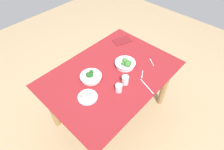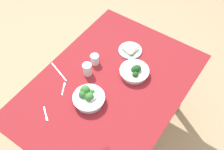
% 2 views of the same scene
% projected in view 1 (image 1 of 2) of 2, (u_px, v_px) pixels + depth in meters
% --- Properties ---
extents(ground_plane, '(6.00, 6.00, 0.00)m').
position_uv_depth(ground_plane, '(111.00, 112.00, 2.39)').
color(ground_plane, tan).
extents(dining_table, '(1.36, 0.97, 0.74)m').
position_uv_depth(dining_table, '(111.00, 81.00, 1.94)').
color(dining_table, maroon).
rests_on(dining_table, ground_plane).
extents(broccoli_bowl_far, '(0.22, 0.22, 0.10)m').
position_uv_depth(broccoli_bowl_far, '(125.00, 64.00, 1.90)').
color(broccoli_bowl_far, white).
rests_on(broccoli_bowl_far, dining_table).
extents(broccoli_bowl_near, '(0.21, 0.21, 0.09)m').
position_uv_depth(broccoli_bowl_near, '(91.00, 77.00, 1.78)').
color(broccoli_bowl_near, silver).
rests_on(broccoli_bowl_near, dining_table).
extents(bread_side_plate, '(0.18, 0.18, 0.03)m').
position_uv_depth(bread_side_plate, '(88.00, 97.00, 1.64)').
color(bread_side_plate, '#99C6D1').
rests_on(bread_side_plate, dining_table).
extents(water_glass_center, '(0.07, 0.07, 0.09)m').
position_uv_depth(water_glass_center, '(125.00, 80.00, 1.73)').
color(water_glass_center, silver).
rests_on(water_glass_center, dining_table).
extents(water_glass_side, '(0.06, 0.06, 0.08)m').
position_uv_depth(water_glass_side, '(119.00, 88.00, 1.67)').
color(water_glass_side, silver).
rests_on(water_glass_side, dining_table).
extents(fork_by_far_bowl, '(0.07, 0.10, 0.00)m').
position_uv_depth(fork_by_far_bowl, '(152.00, 62.00, 1.97)').
color(fork_by_far_bowl, '#B7B7BC').
rests_on(fork_by_far_bowl, dining_table).
extents(fork_by_near_bowl, '(0.10, 0.06, 0.00)m').
position_uv_depth(fork_by_near_bowl, '(142.00, 75.00, 1.84)').
color(fork_by_near_bowl, '#B7B7BC').
rests_on(fork_by_near_bowl, dining_table).
extents(table_knife_left, '(0.08, 0.20, 0.00)m').
position_uv_depth(table_knife_left, '(147.00, 86.00, 1.73)').
color(table_knife_left, '#B7B7BC').
rests_on(table_knife_left, dining_table).
extents(napkin_folded_upper, '(0.25, 0.20, 0.01)m').
position_uv_depth(napkin_folded_upper, '(122.00, 41.00, 2.24)').
color(napkin_folded_upper, maroon).
rests_on(napkin_folded_upper, dining_table).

